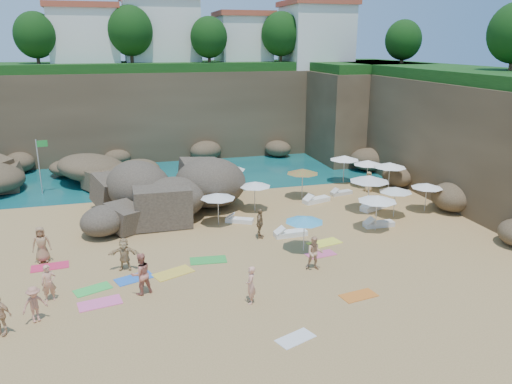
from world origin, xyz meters
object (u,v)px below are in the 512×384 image
object	(u,v)px
parasol_2	(344,158)
rock_outcrop	(154,215)
person_stand_5	(103,184)
parasol_1	(255,184)
person_stand_1	(141,274)
person_stand_0	(49,283)
person_stand_3	(260,223)
flag_pole	(40,159)
person_stand_4	(368,182)
lounger_0	(316,200)
person_stand_2	(169,200)
parasol_0	(230,168)
person_stand_6	(251,285)

from	to	relation	value
parasol_2	rock_outcrop	bearing A→B (deg)	-165.61
rock_outcrop	person_stand_5	distance (m)	5.86
parasol_1	parasol_2	distance (m)	9.81
person_stand_1	rock_outcrop	bearing A→B (deg)	-117.39
person_stand_0	person_stand_5	xyz separation A→B (m)	(1.97, 14.93, 0.14)
parasol_1	person_stand_3	size ratio (longest dim) A/B	1.22
flag_pole	person_stand_4	world-z (taller)	flag_pole
lounger_0	person_stand_2	world-z (taller)	person_stand_2
rock_outcrop	parasol_0	distance (m)	7.05
person_stand_1	person_stand_3	distance (m)	8.37
rock_outcrop	parasol_1	world-z (taller)	parasol_1
parasol_1	person_stand_5	bearing A→B (deg)	148.81
lounger_0	parasol_1	bearing A→B (deg)	170.71
parasol_0	person_stand_2	world-z (taller)	parasol_0
person_stand_1	parasol_0	bearing A→B (deg)	-137.52
parasol_2	person_stand_3	bearing A→B (deg)	-135.29
person_stand_0	person_stand_4	size ratio (longest dim) A/B	1.07
parasol_1	lounger_0	distance (m)	4.91
parasol_1	person_stand_2	world-z (taller)	parasol_1
lounger_0	person_stand_4	size ratio (longest dim) A/B	1.30
lounger_0	rock_outcrop	bearing A→B (deg)	161.42
person_stand_1	person_stand_4	distance (m)	20.50
parasol_1	person_stand_6	world-z (taller)	parasol_1
parasol_0	person_stand_1	size ratio (longest dim) A/B	1.15
person_stand_1	person_stand_2	bearing A→B (deg)	-122.50
parasol_1	person_stand_6	xyz separation A→B (m)	(-3.35, -11.60, -0.99)
parasol_2	person_stand_0	size ratio (longest dim) A/B	1.40
parasol_0	person_stand_0	size ratio (longest dim) A/B	1.33
flag_pole	parasol_1	world-z (taller)	flag_pole
parasol_0	parasol_2	world-z (taller)	parasol_2
rock_outcrop	person_stand_0	size ratio (longest dim) A/B	4.95
person_stand_0	person_stand_1	bearing A→B (deg)	-18.43
lounger_0	person_stand_0	distance (m)	18.86
parasol_2	person_stand_3	xyz separation A→B (m)	(-9.53, -9.43, -1.13)
flag_pole	person_stand_0	distance (m)	17.09
person_stand_0	person_stand_3	distance (m)	11.51
person_stand_3	person_stand_5	size ratio (longest dim) A/B	0.89
parasol_0	person_stand_2	bearing A→B (deg)	-148.83
person_stand_2	person_stand_5	world-z (taller)	person_stand_5
parasol_1	person_stand_3	bearing A→B (deg)	-101.82
parasol_0	parasol_2	size ratio (longest dim) A/B	0.95
rock_outcrop	parasol_2	xyz separation A→B (m)	(15.03, 3.86, 1.99)
person_stand_3	person_stand_2	bearing A→B (deg)	60.04
person_stand_4	person_stand_1	bearing A→B (deg)	-113.03
parasol_1	person_stand_1	world-z (taller)	parasol_1
rock_outcrop	person_stand_2	xyz separation A→B (m)	(1.08, 0.57, 0.72)
lounger_0	person_stand_1	xyz separation A→B (m)	(-12.33, -10.15, 0.80)
flag_pole	rock_outcrop	bearing A→B (deg)	-42.77
parasol_0	person_stand_6	xyz separation A→B (m)	(-2.72, -15.99, -1.06)
lounger_0	person_stand_5	size ratio (longest dim) A/B	1.03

